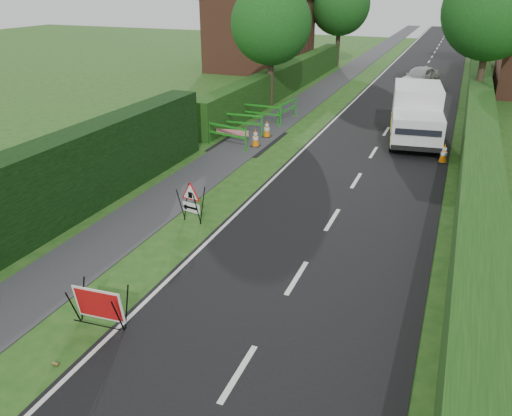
% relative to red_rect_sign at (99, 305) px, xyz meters
% --- Properties ---
extents(ground, '(120.00, 120.00, 0.00)m').
position_rel_red_rect_sign_xyz_m(ground, '(0.71, 2.30, -0.53)').
color(ground, '#1E4A15').
rests_on(ground, ground).
extents(road_surface, '(6.00, 90.00, 0.02)m').
position_rel_red_rect_sign_xyz_m(road_surface, '(3.21, 37.30, -0.53)').
color(road_surface, black).
rests_on(road_surface, ground).
extents(footpath, '(2.00, 90.00, 0.02)m').
position_rel_red_rect_sign_xyz_m(footpath, '(-2.29, 37.30, -0.53)').
color(footpath, '#2D2D30').
rests_on(footpath, ground).
extents(hedge_west_near, '(1.10, 18.00, 2.50)m').
position_rel_red_rect_sign_xyz_m(hedge_west_near, '(-4.29, 2.30, -0.53)').
color(hedge_west_near, black).
rests_on(hedge_west_near, ground).
extents(hedge_west_far, '(1.00, 24.00, 1.80)m').
position_rel_red_rect_sign_xyz_m(hedge_west_far, '(-4.29, 24.30, -0.53)').
color(hedge_west_far, '#14380F').
rests_on(hedge_west_far, ground).
extents(hedge_east, '(1.20, 50.00, 1.50)m').
position_rel_red_rect_sign_xyz_m(hedge_east, '(7.21, 18.30, -0.53)').
color(hedge_east, '#14380F').
rests_on(hedge_east, ground).
extents(house_west, '(7.50, 7.40, 7.88)m').
position_rel_red_rect_sign_xyz_m(house_west, '(-9.29, 32.30, 2.36)').
color(house_west, brown).
rests_on(house_west, ground).
extents(tree_nw, '(4.40, 4.40, 6.70)m').
position_rel_red_rect_sign_xyz_m(tree_nw, '(-3.89, 20.30, 3.95)').
color(tree_nw, '#2D2116').
rests_on(tree_nw, ground).
extents(tree_ne, '(5.20, 5.20, 7.79)m').
position_rel_red_rect_sign_xyz_m(tree_ne, '(7.11, 24.30, 4.64)').
color(tree_ne, '#2D2116').
rests_on(tree_ne, ground).
extents(tree_fw, '(4.80, 4.80, 7.24)m').
position_rel_red_rect_sign_xyz_m(tree_fw, '(-3.89, 36.30, 4.30)').
color(tree_fw, '#2D2116').
rests_on(tree_fw, ground).
extents(tree_fe, '(4.20, 4.20, 6.33)m').
position_rel_red_rect_sign_xyz_m(tree_fe, '(7.11, 40.30, 3.69)').
color(tree_fe, '#2D2116').
rests_on(tree_fe, ground).
extents(red_rect_sign, '(1.13, 0.74, 0.93)m').
position_rel_red_rect_sign_xyz_m(red_rect_sign, '(0.00, 0.00, 0.00)').
color(red_rect_sign, black).
rests_on(red_rect_sign, ground).
extents(triangle_sign, '(0.84, 0.84, 1.09)m').
position_rel_red_rect_sign_xyz_m(triangle_sign, '(-0.67, 5.07, 0.23)').
color(triangle_sign, black).
rests_on(triangle_sign, ground).
extents(works_van, '(2.70, 5.41, 2.37)m').
position_rel_red_rect_sign_xyz_m(works_van, '(4.55, 16.22, 0.72)').
color(works_van, silver).
rests_on(works_van, ground).
extents(traffic_cone_0, '(0.38, 0.38, 0.79)m').
position_rel_red_rect_sign_xyz_m(traffic_cone_0, '(5.98, 13.60, -0.14)').
color(traffic_cone_0, black).
rests_on(traffic_cone_0, ground).
extents(traffic_cone_1, '(0.38, 0.38, 0.79)m').
position_rel_red_rect_sign_xyz_m(traffic_cone_1, '(5.36, 15.77, -0.14)').
color(traffic_cone_1, black).
rests_on(traffic_cone_1, ground).
extents(traffic_cone_2, '(0.38, 0.38, 0.79)m').
position_rel_red_rect_sign_xyz_m(traffic_cone_2, '(5.40, 18.22, -0.14)').
color(traffic_cone_2, black).
rests_on(traffic_cone_2, ground).
extents(traffic_cone_3, '(0.38, 0.38, 0.79)m').
position_rel_red_rect_sign_xyz_m(traffic_cone_3, '(-1.73, 12.77, -0.14)').
color(traffic_cone_3, black).
rests_on(traffic_cone_3, ground).
extents(traffic_cone_4, '(0.38, 0.38, 0.79)m').
position_rel_red_rect_sign_xyz_m(traffic_cone_4, '(-1.80, 14.32, -0.14)').
color(traffic_cone_4, black).
rests_on(traffic_cone_4, ground).
extents(ped_barrier_0, '(2.09, 0.79, 1.00)m').
position_rel_red_rect_sign_xyz_m(ped_barrier_0, '(-2.83, 12.22, 0.10)').
color(ped_barrier_0, '#198B19').
rests_on(ped_barrier_0, ground).
extents(ped_barrier_1, '(2.08, 0.48, 1.00)m').
position_rel_red_rect_sign_xyz_m(ped_barrier_1, '(-3.05, 14.31, 0.10)').
color(ped_barrier_1, '#198B19').
rests_on(ped_barrier_1, ground).
extents(ped_barrier_2, '(2.07, 0.45, 1.00)m').
position_rel_red_rect_sign_xyz_m(ped_barrier_2, '(-2.83, 16.35, 0.10)').
color(ped_barrier_2, '#198B19').
rests_on(ped_barrier_2, ground).
extents(ped_barrier_3, '(0.65, 2.09, 1.00)m').
position_rel_red_rect_sign_xyz_m(ped_barrier_3, '(-1.90, 17.51, 0.10)').
color(ped_barrier_3, '#198B19').
rests_on(ped_barrier_3, ground).
extents(redwhite_plank, '(1.49, 0.23, 0.25)m').
position_rel_red_rect_sign_xyz_m(redwhite_plank, '(-2.92, 12.97, -0.53)').
color(redwhite_plank, red).
rests_on(redwhite_plank, ground).
extents(litter_can, '(0.12, 0.07, 0.07)m').
position_rel_red_rect_sign_xyz_m(litter_can, '(-0.06, -1.29, -0.53)').
color(litter_can, '#BF7F4C').
rests_on(litter_can, ground).
extents(hatchback_car, '(2.69, 4.31, 1.37)m').
position_rel_red_rect_sign_xyz_m(hatchback_car, '(3.51, 29.38, 0.15)').
color(hatchback_car, white).
rests_on(hatchback_car, ground).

